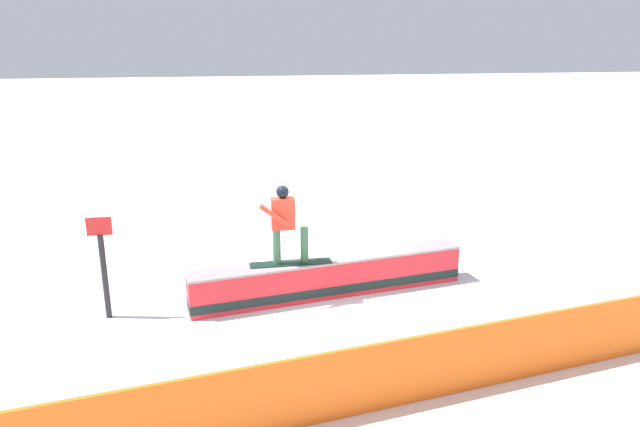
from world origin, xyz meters
TOP-DOWN VIEW (x-y plane):
  - ground_plane at (0.00, 0.00)m, footprint 120.00×120.00m
  - grind_box at (0.00, 0.00)m, footprint 5.13×1.37m
  - snowboarder at (0.82, 0.13)m, footprint 1.45×0.42m
  - safety_fence at (0.00, 3.52)m, footprint 8.69×1.57m
  - trail_marker at (3.85, 0.27)m, footprint 0.40×0.10m

SIDE VIEW (x-z plane):
  - ground_plane at x=0.00m, z-range 0.00..0.00m
  - grind_box at x=0.00m, z-range -0.03..0.68m
  - safety_fence at x=0.00m, z-range 0.00..0.95m
  - trail_marker at x=3.85m, z-range 0.07..1.84m
  - snowboarder at x=0.82m, z-range 0.77..2.20m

